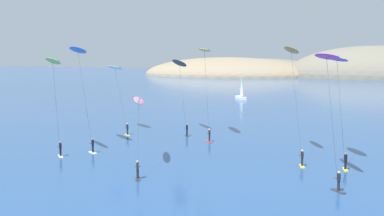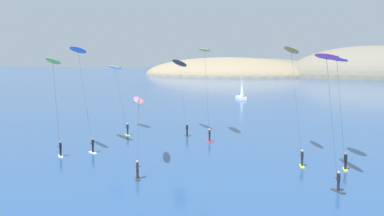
% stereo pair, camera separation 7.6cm
% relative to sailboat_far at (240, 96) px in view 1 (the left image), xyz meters
% --- Properties ---
extents(headland_island, '(151.75, 57.06, 28.96)m').
position_rel_sailboat_far_xyz_m(headland_island, '(8.78, 122.63, -0.64)').
color(headland_island, '#7A705B').
rests_on(headland_island, ground).
extents(sailboat_far, '(3.91, 5.57, 5.70)m').
position_rel_sailboat_far_xyz_m(sailboat_far, '(0.00, 0.00, 0.00)').
color(sailboat_far, white).
rests_on(sailboat_far, ground).
extents(kitesurfer_black, '(5.16, 6.85, 10.40)m').
position_rel_sailboat_far_xyz_m(kitesurfer_black, '(2.95, -50.38, 8.62)').
color(kitesurfer_black, '#2D2D33').
rests_on(kitesurfer_black, ground).
extents(kitesurfer_pink, '(4.43, 8.94, 6.87)m').
position_rel_sailboat_far_xyz_m(kitesurfer_pink, '(6.29, -71.01, 5.35)').
color(kitesurfer_pink, '#2D2D33').
rests_on(kitesurfer_pink, ground).
extents(kitesurfer_blue, '(7.02, 6.36, 12.08)m').
position_rel_sailboat_far_xyz_m(kitesurfer_blue, '(-4.71, -64.21, 10.19)').
color(kitesurfer_blue, silver).
rests_on(kitesurfer_blue, ground).
extents(kitesurfer_purple, '(3.25, 6.42, 10.95)m').
position_rel_sailboat_far_xyz_m(kitesurfer_purple, '(24.81, -63.47, 9.18)').
color(kitesurfer_purple, yellow).
rests_on(kitesurfer_purple, ground).
extents(kitesurfer_yellow, '(4.41, 7.18, 11.89)m').
position_rel_sailboat_far_xyz_m(kitesurfer_yellow, '(7.60, -53.31, 10.17)').
color(kitesurfer_yellow, red).
rests_on(kitesurfer_yellow, ground).
extents(kitesurfer_magenta, '(3.73, 7.18, 11.30)m').
position_rel_sailboat_far_xyz_m(kitesurfer_magenta, '(24.25, -70.90, 9.40)').
color(kitesurfer_magenta, '#2D2D33').
rests_on(kitesurfer_magenta, ground).
extents(kitesurfer_lime, '(5.07, 4.80, 10.81)m').
position_rel_sailboat_far_xyz_m(kitesurfer_lime, '(-5.21, -68.65, 8.97)').
color(kitesurfer_lime, silver).
rests_on(kitesurfer_lime, ground).
extents(kitesurfer_orange, '(3.86, 8.76, 12.05)m').
position_rel_sailboat_far_xyz_m(kitesurfer_orange, '(19.97, -61.25, 10.00)').
color(kitesurfer_orange, yellow).
rests_on(kitesurfer_orange, ground).
extents(kitesurfer_white, '(6.48, 6.14, 9.51)m').
position_rel_sailboat_far_xyz_m(kitesurfer_white, '(-6.02, -52.52, 7.84)').
color(kitesurfer_white, yellow).
rests_on(kitesurfer_white, ground).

